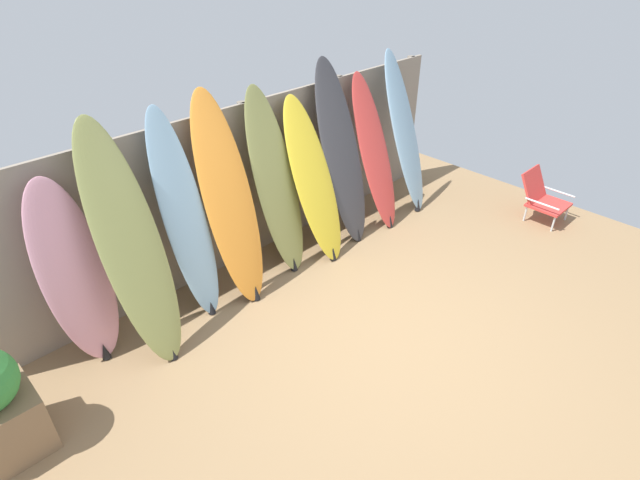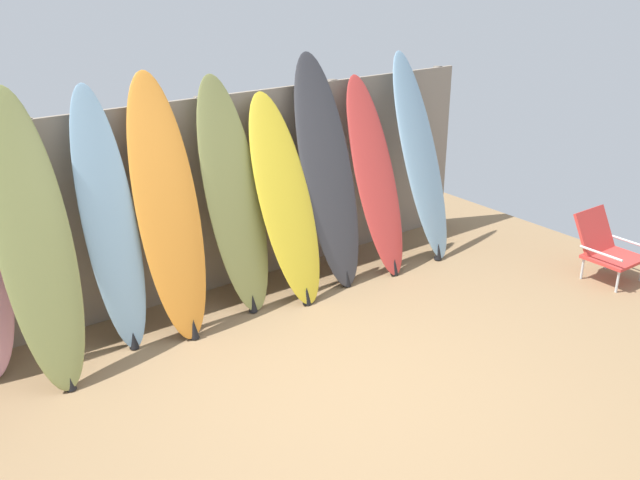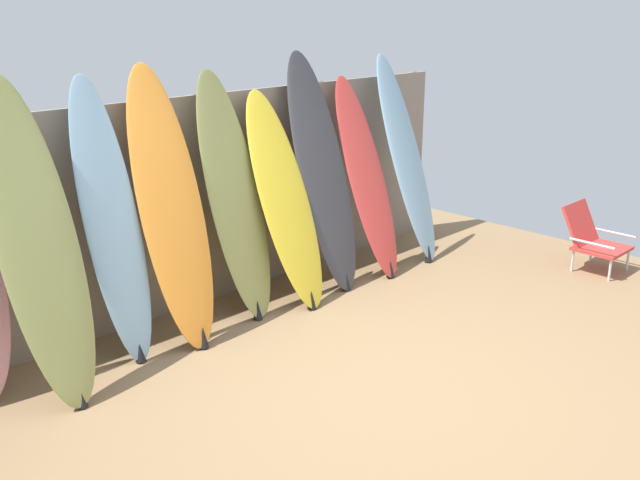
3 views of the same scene
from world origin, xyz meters
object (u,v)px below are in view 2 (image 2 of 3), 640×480
Objects in this scene: surfboard_olive_1 at (34,241)px; surfboard_skyblue_8 at (421,158)px; surfboard_skyblue_2 at (110,222)px; surfboard_charcoal_6 at (328,173)px; surfboard_orange_3 at (168,209)px; surfboard_olive_4 at (234,198)px; surfboard_yellow_5 at (285,201)px; surfboard_red_7 at (375,178)px; beach_chair at (605,246)px.

surfboard_olive_1 is 1.02× the size of surfboard_skyblue_8.
surfboard_charcoal_6 is at bearing -1.38° from surfboard_skyblue_2.
surfboard_orange_3 reaches higher than surfboard_olive_4.
surfboard_red_7 is at bearing 0.46° from surfboard_yellow_5.
surfboard_skyblue_2 is 0.98× the size of surfboard_orange_3.
beach_chair is (2.14, -1.61, -0.73)m from surfboard_charcoal_6.
surfboard_orange_3 is 1.04× the size of surfboard_olive_4.
surfboard_charcoal_6 reaches higher than surfboard_olive_4.
surfboard_yellow_5 is 1.06m from surfboard_red_7.
beach_chair is at bearing -27.63° from surfboard_olive_4.
beach_chair is (3.13, -1.64, -0.68)m from surfboard_olive_4.
surfboard_charcoal_6 is (2.08, -0.05, 0.04)m from surfboard_skyblue_2.
surfboard_olive_1 is at bearing -179.62° from surfboard_skyblue_8.
surfboard_charcoal_6 reaches higher than surfboard_skyblue_8.
surfboard_olive_4 is 1.08× the size of surfboard_red_7.
surfboard_olive_1 reaches higher than surfboard_skyblue_8.
surfboard_skyblue_8 is (0.61, 0.01, 0.10)m from surfboard_red_7.
surfboard_orange_3 is 2.76m from surfboard_skyblue_8.
surfboard_red_7 is 2.94× the size of beach_chair.
surfboard_skyblue_2 reaches higher than beach_chair.
surfboard_red_7 is at bearing 143.98° from beach_chair.
surfboard_red_7 is (0.53, -0.06, -0.13)m from surfboard_charcoal_6.
surfboard_skyblue_8 is at bearing -0.96° from surfboard_orange_3.
surfboard_olive_4 is 1.11× the size of surfboard_yellow_5.
surfboard_skyblue_2 is at bearing 12.46° from surfboard_olive_1.
surfboard_red_7 is (3.22, 0.02, -0.13)m from surfboard_olive_1.
surfboard_olive_1 is 1.15× the size of surfboard_yellow_5.
surfboard_skyblue_2 reaches higher than surfboard_olive_4.
surfboard_skyblue_2 is 0.97× the size of surfboard_charcoal_6.
surfboard_orange_3 is (0.46, -0.06, 0.03)m from surfboard_skyblue_2.
surfboard_yellow_5 is at bearing 0.26° from surfboard_olive_1.
surfboard_skyblue_8 is at bearing 130.60° from beach_chair.
surfboard_orange_3 is 3.32× the size of beach_chair.
surfboard_skyblue_2 is at bearing 166.44° from beach_chair.
surfboard_orange_3 is at bearing 179.04° from surfboard_skyblue_8.
beach_chair is (1.60, -1.55, -0.60)m from surfboard_red_7.
beach_chair is at bearing -37.04° from surfboard_charcoal_6.
surfboard_charcoal_6 is at bearing -1.29° from surfboard_olive_4.
surfboard_skyblue_8 is (1.67, 0.02, 0.12)m from surfboard_yellow_5.
surfboard_red_7 is (1.52, -0.09, -0.08)m from surfboard_olive_4.
beach_chair is (4.22, -1.66, -0.69)m from surfboard_skyblue_2.
surfboard_red_7 is (2.61, -0.11, -0.09)m from surfboard_skyblue_2.
surfboard_skyblue_2 is 1.02× the size of surfboard_olive_4.
surfboard_olive_1 is at bearing 170.36° from beach_chair.
surfboard_olive_4 reaches higher than surfboard_red_7.
surfboard_olive_1 is at bearing -176.14° from surfboard_orange_3.
surfboard_skyblue_2 is 2.62m from surfboard_red_7.
surfboard_olive_4 is (0.63, 0.03, -0.05)m from surfboard_orange_3.
surfboard_yellow_5 is at bearing -11.65° from surfboard_olive_4.
surfboard_charcoal_6 reaches higher than surfboard_olive_1.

